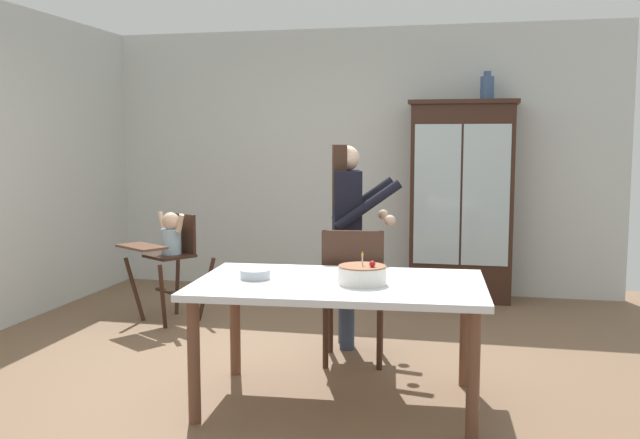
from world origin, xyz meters
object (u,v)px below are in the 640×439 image
at_px(ceramic_vase, 487,87).
at_px(birthday_cake, 362,275).
at_px(high_chair_with_toddler, 170,246).
at_px(dining_table, 339,295).
at_px(adult_person, 348,220).
at_px(china_cabinet, 462,201).
at_px(serving_bowl, 255,274).
at_px(dining_chair_far_side, 353,287).

xyz_separation_m(ceramic_vase, birthday_cake, (-0.71, -3.04, -1.27)).
distance_m(high_chair_with_toddler, dining_table, 2.40).
bearing_deg(high_chair_with_toddler, adult_person, 17.87).
distance_m(china_cabinet, high_chair_with_toddler, 2.82).
height_order(birthday_cake, serving_bowl, birthday_cake).
bearing_deg(dining_table, adult_person, 97.90).
bearing_deg(adult_person, high_chair_with_toddler, 61.28).
xyz_separation_m(adult_person, dining_table, (0.16, -1.17, -0.31)).
distance_m(china_cabinet, ceramic_vase, 1.11).
xyz_separation_m(birthday_cake, serving_bowl, (-0.65, 0.01, -0.03)).
relative_size(china_cabinet, adult_person, 1.27).
distance_m(ceramic_vase, birthday_cake, 3.37).
xyz_separation_m(adult_person, serving_bowl, (-0.34, -1.20, -0.20)).
distance_m(adult_person, dining_table, 1.22).
height_order(high_chair_with_toddler, dining_chair_far_side, dining_chair_far_side).
relative_size(ceramic_vase, adult_person, 0.18).
bearing_deg(dining_table, china_cabinet, 77.94).
distance_m(china_cabinet, serving_bowl, 3.24).
xyz_separation_m(high_chair_with_toddler, dining_table, (1.79, -1.59, 0.00)).
height_order(china_cabinet, serving_bowl, china_cabinet).
bearing_deg(serving_bowl, dining_table, 3.83).
bearing_deg(serving_bowl, high_chair_with_toddler, 128.41).
relative_size(china_cabinet, dining_table, 1.11).
relative_size(china_cabinet, birthday_cake, 6.94).
relative_size(birthday_cake, serving_bowl, 1.56).
xyz_separation_m(ceramic_vase, adult_person, (-1.01, -1.82, -1.09)).
xyz_separation_m(dining_table, birthday_cake, (0.14, -0.05, 0.14)).
height_order(serving_bowl, dining_chair_far_side, dining_chair_far_side).
height_order(dining_table, birthday_cake, birthday_cake).
xyz_separation_m(china_cabinet, dining_chair_far_side, (-0.68, -2.26, -0.42)).
bearing_deg(ceramic_vase, adult_person, -119.15).
relative_size(ceramic_vase, birthday_cake, 0.96).
distance_m(dining_table, serving_bowl, 0.52).
bearing_deg(birthday_cake, adult_person, 104.12).
bearing_deg(high_chair_with_toddler, birthday_cake, -7.94).
bearing_deg(ceramic_vase, china_cabinet, -179.02).
bearing_deg(adult_person, ceramic_vase, -43.48).
distance_m(birthday_cake, dining_chair_far_side, 0.83).
bearing_deg(dining_table, birthday_cake, -18.29).
relative_size(ceramic_vase, high_chair_with_toddler, 0.28).
distance_m(china_cabinet, dining_chair_far_side, 2.40).
distance_m(ceramic_vase, dining_table, 3.41).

